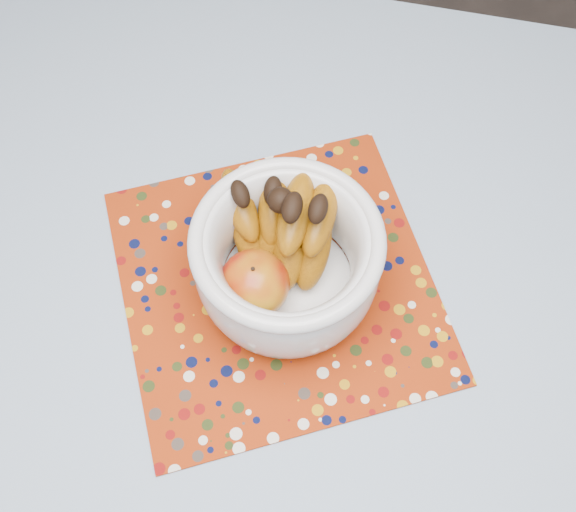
{
  "coord_description": "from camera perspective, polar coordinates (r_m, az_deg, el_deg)",
  "views": [
    {
      "loc": [
        0.05,
        -0.26,
        1.56
      ],
      "look_at": [
        -0.03,
        0.11,
        0.84
      ],
      "focal_mm": 42.0,
      "sensor_mm": 36.0,
      "label": 1
    }
  ],
  "objects": [
    {
      "name": "table",
      "position": [
        0.93,
        0.66,
        -11.04
      ],
      "size": [
        1.2,
        1.2,
        0.75
      ],
      "color": "brown",
      "rests_on": "ground"
    },
    {
      "name": "tablecloth",
      "position": [
        0.85,
        0.72,
        -9.49
      ],
      "size": [
        1.32,
        1.32,
        0.01
      ],
      "primitive_type": "cube",
      "color": "slate",
      "rests_on": "table"
    },
    {
      "name": "placemat",
      "position": [
        0.89,
        -0.92,
        -2.35
      ],
      "size": [
        0.54,
        0.54,
        0.0
      ],
      "primitive_type": "cube",
      "rotation": [
        0.0,
        0.0,
        0.49
      ],
      "color": "maroon",
      "rests_on": "tablecloth"
    },
    {
      "name": "fruit_bowl",
      "position": [
        0.82,
        -0.56,
        0.4
      ],
      "size": [
        0.25,
        0.23,
        0.18
      ],
      "color": "silver",
      "rests_on": "placemat"
    }
  ]
}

